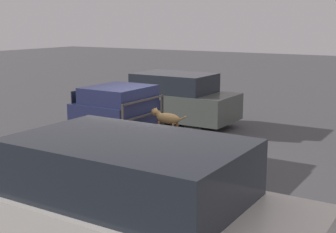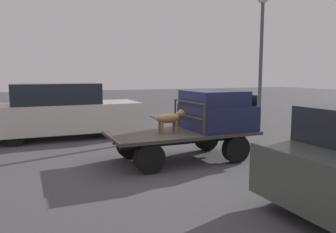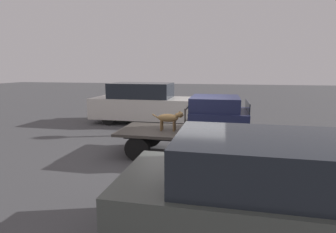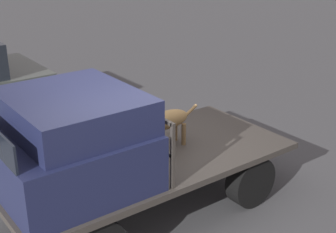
# 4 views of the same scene
# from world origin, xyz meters

# --- Properties ---
(ground_plane) EXTENTS (80.00, 80.00, 0.00)m
(ground_plane) POSITION_xyz_m (0.00, 0.00, 0.00)
(ground_plane) COLOR #474749
(flatbed_truck) EXTENTS (3.79, 1.80, 0.77)m
(flatbed_truck) POSITION_xyz_m (0.00, 0.00, 0.56)
(flatbed_truck) COLOR black
(flatbed_truck) RESTS_ON ground
(truck_cab) EXTENTS (1.58, 1.68, 1.04)m
(truck_cab) POSITION_xyz_m (1.02, 0.00, 1.26)
(truck_cab) COLOR #1E2347
(truck_cab) RESTS_ON flatbed_truck
(truck_headboard) EXTENTS (0.04, 1.68, 0.78)m
(truck_headboard) POSITION_xyz_m (0.19, 0.00, 1.28)
(truck_headboard) COLOR #3D3833
(truck_headboard) RESTS_ON flatbed_truck
(dog) EXTENTS (0.98, 0.24, 0.62)m
(dog) POSITION_xyz_m (-0.36, -0.09, 1.14)
(dog) COLOR brown
(dog) RESTS_ON flatbed_truck
(parked_pickup_far) EXTENTS (5.21, 2.02, 1.93)m
(parked_pickup_far) POSITION_xyz_m (-2.50, 4.48, 0.95)
(parked_pickup_far) COLOR black
(parked_pickup_far) RESTS_ON ground
(light_pole_near) EXTENTS (0.55, 0.55, 5.96)m
(light_pole_near) POSITION_xyz_m (6.32, 4.71, 4.35)
(light_pole_near) COLOR #4C4C51
(light_pole_near) RESTS_ON ground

